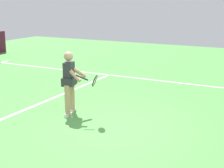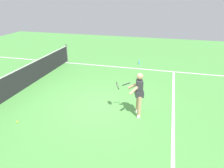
# 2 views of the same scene
# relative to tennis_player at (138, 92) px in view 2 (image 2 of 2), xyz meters

# --- Properties ---
(ground_plane) EXTENTS (27.87, 27.87, 0.00)m
(ground_plane) POSITION_rel_tennis_player_xyz_m (0.29, 1.47, -0.85)
(ground_plane) COLOR #4C9342
(service_line_marking) EXTENTS (9.24, 0.10, 0.01)m
(service_line_marking) POSITION_rel_tennis_player_xyz_m (0.29, -1.25, -0.84)
(service_line_marking) COLOR white
(service_line_marking) RESTS_ON ground
(sideline_right_marking) EXTENTS (0.10, 19.44, 0.01)m
(sideline_right_marking) POSITION_rel_tennis_player_xyz_m (4.91, 1.47, -0.84)
(sideline_right_marking) COLOR white
(sideline_right_marking) RESTS_ON ground
(court_net) EXTENTS (9.92, 0.08, 1.08)m
(court_net) POSITION_rel_tennis_player_xyz_m (0.29, 5.24, -0.34)
(court_net) COLOR #4C4C51
(court_net) RESTS_ON ground
(tennis_player) EXTENTS (0.66, 1.07, 1.55)m
(tennis_player) POSITION_rel_tennis_player_xyz_m (0.00, 0.00, 0.00)
(tennis_player) COLOR tan
(tennis_player) RESTS_ON ground
(tennis_ball_near) EXTENTS (0.07, 0.07, 0.07)m
(tennis_ball_near) POSITION_rel_tennis_player_xyz_m (-1.58, 3.76, -0.81)
(tennis_ball_near) COLOR #D1E533
(tennis_ball_near) RESTS_ON ground
(water_bottle) EXTENTS (0.07, 0.07, 0.24)m
(water_bottle) POSITION_rel_tennis_player_xyz_m (5.75, 0.77, -0.73)
(water_bottle) COLOR #4C9EE5
(water_bottle) RESTS_ON ground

